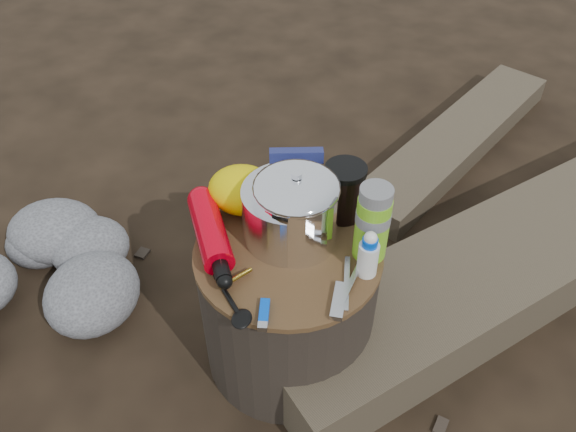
% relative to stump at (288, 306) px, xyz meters
% --- Properties ---
extents(ground, '(60.00, 60.00, 0.00)m').
position_rel_stump_xyz_m(ground, '(0.00, 0.00, -0.19)').
color(ground, black).
rests_on(ground, ground).
extents(stump, '(0.41, 0.41, 0.38)m').
position_rel_stump_xyz_m(stump, '(0.00, 0.00, 0.00)').
color(stump, black).
rests_on(stump, ground).
extents(log_main, '(1.69, 1.59, 0.17)m').
position_rel_stump_xyz_m(log_main, '(0.73, 0.50, -0.10)').
color(log_main, '#443A2C').
rests_on(log_main, ground).
extents(log_small, '(0.70, 1.04, 0.09)m').
position_rel_stump_xyz_m(log_small, '(0.43, 0.97, -0.14)').
color(log_small, '#443A2C').
rests_on(log_small, ground).
extents(foil_windscreen, '(0.21, 0.21, 0.13)m').
position_rel_stump_xyz_m(foil_windscreen, '(-0.01, 0.05, 0.25)').
color(foil_windscreen, silver).
rests_on(foil_windscreen, stump).
extents(camping_pot, '(0.18, 0.18, 0.18)m').
position_rel_stump_xyz_m(camping_pot, '(0.01, 0.04, 0.28)').
color(camping_pot, white).
rests_on(camping_pot, stump).
extents(fuel_bottle, '(0.18, 0.27, 0.07)m').
position_rel_stump_xyz_m(fuel_bottle, '(-0.17, -0.00, 0.22)').
color(fuel_bottle, red).
rests_on(fuel_bottle, stump).
extents(thermos, '(0.07, 0.07, 0.18)m').
position_rel_stump_xyz_m(thermos, '(0.17, 0.03, 0.28)').
color(thermos, '#76C41F').
rests_on(thermos, stump).
extents(travel_mug, '(0.09, 0.09, 0.13)m').
position_rel_stump_xyz_m(travel_mug, '(0.10, 0.14, 0.25)').
color(travel_mug, black).
rests_on(travel_mug, stump).
extents(stuff_sack, '(0.16, 0.13, 0.11)m').
position_rel_stump_xyz_m(stuff_sack, '(-0.13, 0.12, 0.24)').
color(stuff_sack, '#EDD001').
rests_on(stuff_sack, stump).
extents(food_pouch, '(0.12, 0.05, 0.15)m').
position_rel_stump_xyz_m(food_pouch, '(-0.01, 0.15, 0.26)').
color(food_pouch, navy).
rests_on(food_pouch, stump).
extents(lighter, '(0.03, 0.07, 0.01)m').
position_rel_stump_xyz_m(lighter, '(-0.01, -0.17, 0.19)').
color(lighter, blue).
rests_on(lighter, stump).
extents(multitool, '(0.03, 0.09, 0.01)m').
position_rel_stump_xyz_m(multitool, '(0.13, -0.12, 0.19)').
color(multitool, silver).
rests_on(multitool, stump).
extents(pot_grabber, '(0.05, 0.15, 0.01)m').
position_rel_stump_xyz_m(pot_grabber, '(0.14, -0.07, 0.19)').
color(pot_grabber, silver).
rests_on(pot_grabber, stump).
extents(spork, '(0.12, 0.14, 0.01)m').
position_rel_stump_xyz_m(spork, '(-0.10, -0.14, 0.19)').
color(spork, black).
rests_on(spork, stump).
extents(squeeze_bottle, '(0.04, 0.04, 0.10)m').
position_rel_stump_xyz_m(squeeze_bottle, '(0.17, -0.03, 0.24)').
color(squeeze_bottle, white).
rests_on(squeeze_bottle, stump).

